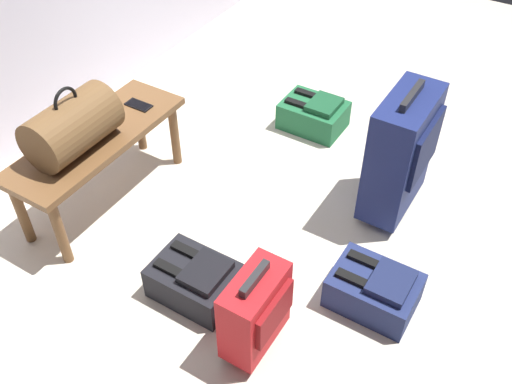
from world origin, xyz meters
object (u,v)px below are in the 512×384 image
Objects in this scene: bench at (98,146)px; backpack_dark at (195,280)px; suitcase_upright_navy at (401,153)px; backpack_navy at (374,290)px; cell_phone at (139,105)px; suitcase_small_red at (256,311)px; duffel_bag_brown at (72,126)px; backpack_green at (314,114)px.

bench is 0.87m from backpack_dark.
backpack_navy is (-0.63, -0.17, -0.28)m from suitcase_upright_navy.
cell_phone is 1.02m from backpack_dark.
backpack_navy is (0.46, -0.34, -0.15)m from suitcase_small_red.
suitcase_small_red is (-0.68, -1.14, -0.19)m from cell_phone.
duffel_bag_brown is 0.45m from cell_phone.
duffel_bag_brown is 1.59m from suitcase_upright_navy.
backpack_dark is at bearing -174.61° from backpack_green.
suitcase_upright_navy is at bearing -122.22° from backpack_green.
suitcase_small_red reaches higher than backpack_green.
duffel_bag_brown is 3.06× the size of cell_phone.
bench is 2.63× the size of backpack_dark.
suitcase_small_red is at bearing -102.07° from duffel_bag_brown.
bench is at bearing 70.52° from backpack_dark.
backpack_green is at bearing 57.78° from suitcase_upright_navy.
cell_phone is at bearing -3.18° from bench.
backpack_navy is at bearing -81.84° from duffel_bag_brown.
backpack_green is at bearing 18.52° from suitcase_small_red.
bench is at bearing 72.40° from suitcase_small_red.
duffel_bag_brown is 1.58m from backpack_navy.
suitcase_small_red is 1.21× the size of backpack_dark.
backpack_navy is at bearing -165.12° from suitcase_upright_navy.
suitcase_upright_navy is at bearing 14.88° from backpack_navy.
duffel_bag_brown reaches higher than bench.
backpack_dark is 0.81m from backpack_navy.
backpack_dark is at bearing 76.45° from suitcase_small_red.
suitcase_upright_navy is (0.42, -1.31, -0.06)m from cell_phone.
bench is 6.94× the size of cell_phone.
suitcase_small_red is at bearing -103.55° from backpack_dark.
suitcase_small_red is (-0.37, -1.16, -0.12)m from bench.
suitcase_upright_navy is at bearing -28.52° from backpack_dark.
backpack_green is (0.85, -0.63, -0.34)m from cell_phone.
backpack_dark and backpack_navy have the same top height.
bench is at bearing 93.62° from backpack_navy.
bench is at bearing 150.80° from backpack_green.
duffel_bag_brown is 1.51m from backpack_green.
duffel_bag_brown is 1.23m from suitcase_small_red.
bench is 1.22m from suitcase_small_red.
cell_phone is 0.38× the size of backpack_navy.
suitcase_small_red is at bearing 171.15° from suitcase_upright_navy.
duffel_bag_brown is at bearing 153.14° from backpack_green.
backpack_green is (1.06, 0.85, 0.00)m from backpack_navy.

